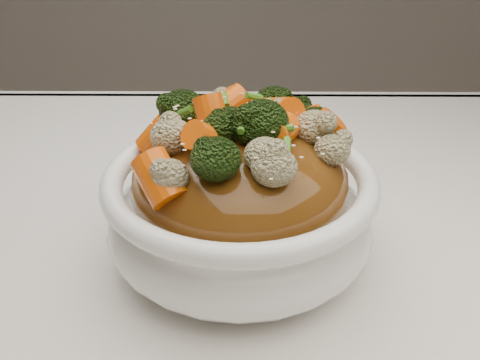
# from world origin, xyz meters

# --- Properties ---
(tablecloth) EXTENTS (1.20, 0.80, 0.04)m
(tablecloth) POSITION_xyz_m (0.00, 0.00, 0.73)
(tablecloth) COLOR white
(tablecloth) RESTS_ON dining_table
(bowl) EXTENTS (0.23, 0.23, 0.09)m
(bowl) POSITION_xyz_m (-0.05, 0.00, 0.79)
(bowl) COLOR white
(bowl) RESTS_ON tablecloth
(sauce_base) EXTENTS (0.19, 0.19, 0.10)m
(sauce_base) POSITION_xyz_m (-0.05, 0.00, 0.82)
(sauce_base) COLOR #59320F
(sauce_base) RESTS_ON bowl
(carrots) EXTENTS (0.19, 0.19, 0.05)m
(carrots) POSITION_xyz_m (-0.05, 0.00, 0.89)
(carrots) COLOR #F25D07
(carrots) RESTS_ON sauce_base
(broccoli) EXTENTS (0.19, 0.19, 0.05)m
(broccoli) POSITION_xyz_m (-0.05, 0.00, 0.89)
(broccoli) COLOR black
(broccoli) RESTS_ON sauce_base
(cauliflower) EXTENTS (0.19, 0.19, 0.04)m
(cauliflower) POSITION_xyz_m (-0.05, 0.00, 0.89)
(cauliflower) COLOR #C2B685
(cauliflower) RESTS_ON sauce_base
(scallions) EXTENTS (0.14, 0.14, 0.02)m
(scallions) POSITION_xyz_m (-0.05, 0.00, 0.89)
(scallions) COLOR #3C7C1C
(scallions) RESTS_ON sauce_base
(sesame_seeds) EXTENTS (0.17, 0.17, 0.01)m
(sesame_seeds) POSITION_xyz_m (-0.05, 0.00, 0.89)
(sesame_seeds) COLOR beige
(sesame_seeds) RESTS_ON sauce_base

